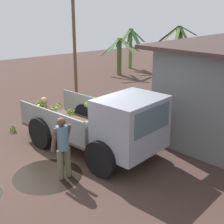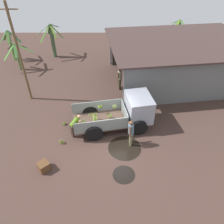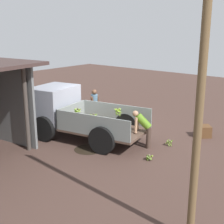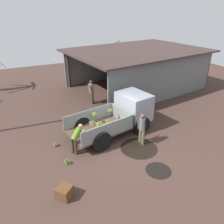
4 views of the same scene
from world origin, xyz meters
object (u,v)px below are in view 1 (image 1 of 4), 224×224
Objects in this scene: banana_bunch_on_ground_1 at (51,118)px; person_foreground_visitor at (63,145)px; person_worker_loading at (38,112)px; cargo_truck at (115,126)px; person_bystander_near_shed at (196,100)px; utility_pole at (74,26)px; banana_bunch_on_ground_0 at (13,128)px.

person_foreground_visitor is at bearing -22.08° from banana_bunch_on_ground_1.
cargo_truck is at bearing -10.99° from person_worker_loading.
person_bystander_near_shed is at bearing 85.48° from cargo_truck.
cargo_truck is at bearing 102.40° from person_bystander_near_shed.
cargo_truck is 1.68m from person_foreground_visitor.
banana_bunch_on_ground_0 is at bearing -55.87° from utility_pole.
person_foreground_visitor is at bearing -40.92° from person_worker_loading.
banana_bunch_on_ground_0 is (-0.71, -0.69, -0.65)m from person_worker_loading.
person_foreground_visitor is 1.21× the size of person_worker_loading.
utility_pole is at bearing 147.02° from cargo_truck.
banana_bunch_on_ground_1 is at bearing -25.17° from person_foreground_visitor.
person_worker_loading is 5.40× the size of banana_bunch_on_ground_0.
cargo_truck is 0.75× the size of utility_pole.
banana_bunch_on_ground_1 is (-3.52, -4.20, -0.83)m from person_bystander_near_shed.
banana_bunch_on_ground_1 is at bearing -44.86° from utility_pole.
banana_bunch_on_ground_1 is (-0.14, 1.57, -0.03)m from banana_bunch_on_ground_0.
banana_bunch_on_ground_0 is at bearing 65.65° from person_bystander_near_shed.
person_foreground_visitor is (6.83, -4.46, -2.41)m from utility_pole.
banana_bunch_on_ground_0 is (-3.39, -5.77, -0.80)m from person_bystander_near_shed.
person_bystander_near_shed reaches higher than person_foreground_visitor.
utility_pole is at bearing -36.22° from person_foreground_visitor.
person_foreground_visitor is at bearing -0.53° from banana_bunch_on_ground_0.
cargo_truck is 19.19× the size of banana_bunch_on_ground_0.
person_bystander_near_shed is (-0.46, 4.13, -0.10)m from cargo_truck.
banana_bunch_on_ground_0 reaches higher than banana_bunch_on_ground_1.
person_foreground_visitor reaches higher than banana_bunch_on_ground_1.
banana_bunch_on_ground_0 is at bearing -3.62° from person_foreground_visitor.
person_worker_loading is at bearing -174.06° from cargo_truck.
cargo_truck is 2.93× the size of person_foreground_visitor.
person_foreground_visitor is 4.36m from banana_bunch_on_ground_1.
utility_pole is 6.94m from person_bystander_near_shed.
person_bystander_near_shed is at bearing 49.98° from banana_bunch_on_ground_1.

